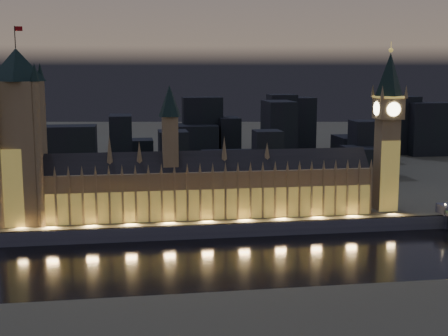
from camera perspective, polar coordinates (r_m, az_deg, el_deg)
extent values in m
plane|color=black|center=(319.24, 0.63, -8.36)|extent=(2000.00, 2000.00, 0.00)
cube|color=#4D4534|center=(826.76, -5.29, 2.84)|extent=(2000.00, 960.00, 8.00)
cube|color=#464457|center=(356.97, -0.45, -5.77)|extent=(2000.00, 2.50, 8.00)
cube|color=olive|center=(372.32, -1.80, -2.30)|extent=(200.08, 20.80, 28.00)
cube|color=#AC923D|center=(363.43, -1.60, -3.39)|extent=(200.00, 0.50, 18.00)
cube|color=black|center=(369.27, -1.82, 0.29)|extent=(200.06, 17.06, 16.26)
cube|color=olive|center=(365.58, -4.94, 2.22)|extent=(9.00, 9.00, 32.00)
cone|color=black|center=(363.35, -5.00, 6.14)|extent=(13.00, 13.00, 18.00)
cube|color=olive|center=(363.62, -17.45, -3.01)|extent=(1.20, 1.20, 28.00)
cone|color=olive|center=(361.07, -17.57, -0.36)|extent=(2.00, 2.00, 6.00)
cube|color=olive|center=(362.55, -16.29, -2.99)|extent=(1.20, 1.20, 28.00)
cone|color=olive|center=(360.00, -16.41, -0.33)|extent=(2.00, 2.00, 6.00)
cube|color=olive|center=(361.64, -15.13, -2.97)|extent=(1.20, 1.20, 28.00)
cone|color=olive|center=(359.08, -15.23, -0.30)|extent=(2.00, 2.00, 6.00)
cube|color=olive|center=(360.88, -13.96, -2.95)|extent=(1.20, 1.20, 28.00)
cone|color=olive|center=(358.32, -14.06, -0.27)|extent=(2.00, 2.00, 6.00)
cube|color=olive|center=(360.26, -12.79, -2.92)|extent=(1.20, 1.20, 28.00)
cone|color=olive|center=(357.70, -12.88, -0.24)|extent=(2.00, 2.00, 6.00)
cube|color=olive|center=(359.80, -11.61, -2.90)|extent=(1.20, 1.20, 28.00)
cone|color=olive|center=(357.23, -11.69, -0.21)|extent=(2.00, 2.00, 6.00)
cube|color=olive|center=(359.49, -10.43, -2.87)|extent=(1.20, 1.20, 28.00)
cone|color=olive|center=(356.92, -10.51, -0.18)|extent=(2.00, 2.00, 6.00)
cube|color=olive|center=(359.33, -9.25, -2.84)|extent=(1.20, 1.20, 28.00)
cone|color=olive|center=(356.76, -9.32, -0.15)|extent=(2.00, 2.00, 6.00)
cube|color=olive|center=(359.33, -8.06, -2.81)|extent=(1.20, 1.20, 28.00)
cone|color=olive|center=(356.76, -8.13, -0.12)|extent=(2.00, 2.00, 6.00)
cube|color=olive|center=(359.48, -6.88, -2.78)|extent=(1.20, 1.20, 28.00)
cone|color=olive|center=(356.91, -6.94, -0.09)|extent=(2.00, 2.00, 6.00)
cube|color=olive|center=(359.78, -5.70, -2.75)|extent=(1.20, 1.20, 28.00)
cone|color=olive|center=(357.21, -5.75, -0.07)|extent=(2.00, 2.00, 6.00)
cube|color=olive|center=(360.23, -4.52, -2.72)|extent=(1.20, 1.20, 28.00)
cone|color=olive|center=(357.67, -4.57, -0.04)|extent=(2.00, 2.00, 6.00)
cube|color=olive|center=(360.84, -3.35, -2.69)|extent=(1.20, 1.20, 28.00)
cone|color=olive|center=(358.27, -3.39, -0.01)|extent=(2.00, 2.00, 6.00)
cube|color=olive|center=(361.59, -2.18, -2.65)|extent=(1.20, 1.20, 28.00)
cone|color=olive|center=(359.04, -2.21, 0.02)|extent=(2.00, 2.00, 6.00)
cube|color=olive|center=(362.50, -1.02, -2.62)|extent=(1.20, 1.20, 28.00)
cone|color=olive|center=(359.95, -1.04, 0.05)|extent=(2.00, 2.00, 6.00)
cube|color=olive|center=(363.55, 0.14, -2.58)|extent=(1.20, 1.20, 28.00)
cone|color=olive|center=(361.01, 0.13, 0.08)|extent=(2.00, 2.00, 6.00)
cube|color=olive|center=(364.75, 1.29, -2.54)|extent=(1.20, 1.20, 28.00)
cone|color=olive|center=(362.22, 1.29, 0.11)|extent=(2.00, 2.00, 6.00)
cube|color=olive|center=(366.10, 2.43, -2.50)|extent=(1.20, 1.20, 28.00)
cone|color=olive|center=(363.57, 2.43, 0.14)|extent=(2.00, 2.00, 6.00)
cube|color=olive|center=(367.59, 3.57, -2.46)|extent=(1.20, 1.20, 28.00)
cone|color=olive|center=(365.08, 3.57, 0.17)|extent=(2.00, 2.00, 6.00)
cube|color=olive|center=(369.22, 4.69, -2.42)|extent=(1.20, 1.20, 28.00)
cone|color=olive|center=(366.72, 4.71, 0.20)|extent=(2.00, 2.00, 6.00)
cube|color=olive|center=(371.00, 5.81, -2.38)|extent=(1.20, 1.20, 28.00)
cone|color=olive|center=(368.51, 5.83, 0.22)|extent=(2.00, 2.00, 6.00)
cube|color=olive|center=(372.91, 6.91, -2.34)|extent=(1.20, 1.20, 28.00)
cone|color=olive|center=(370.43, 6.93, 0.25)|extent=(2.00, 2.00, 6.00)
cube|color=olive|center=(374.96, 8.00, -2.30)|extent=(1.20, 1.20, 28.00)
cone|color=olive|center=(372.50, 8.03, 0.28)|extent=(2.00, 2.00, 6.00)
cube|color=olive|center=(377.15, 9.08, -2.26)|extent=(1.20, 1.20, 28.00)
cone|color=olive|center=(374.70, 9.12, 0.30)|extent=(2.00, 2.00, 6.00)
cube|color=olive|center=(379.46, 10.14, -2.22)|extent=(1.20, 1.20, 28.00)
cone|color=olive|center=(377.03, 10.19, 0.33)|extent=(2.00, 2.00, 6.00)
cube|color=olive|center=(381.91, 11.20, -2.18)|extent=(1.20, 1.20, 28.00)
cone|color=olive|center=(379.49, 11.25, 0.36)|extent=(2.00, 2.00, 6.00)
cube|color=olive|center=(384.48, 12.23, -2.14)|extent=(1.20, 1.20, 28.00)
cone|color=olive|center=(382.08, 12.29, 0.38)|extent=(2.00, 2.00, 6.00)
cube|color=olive|center=(387.18, 13.26, -2.09)|extent=(1.20, 1.20, 28.00)
cone|color=olive|center=(384.79, 13.32, 0.41)|extent=(2.00, 2.00, 6.00)
cone|color=olive|center=(365.32, -10.42, 1.62)|extent=(4.40, 4.40, 18.00)
cone|color=olive|center=(365.48, -7.75, 1.38)|extent=(4.40, 4.40, 14.00)
cone|color=olive|center=(369.60, 0.02, 1.71)|extent=(4.40, 4.40, 16.00)
cone|color=olive|center=(374.70, 3.96, 1.48)|extent=(4.40, 4.40, 12.00)
cube|color=olive|center=(370.15, -18.06, 1.31)|extent=(25.16, 25.16, 80.60)
cube|color=#AC923D|center=(362.14, -18.19, -1.81)|extent=(22.00, 0.50, 44.00)
cone|color=black|center=(366.92, -18.45, 8.95)|extent=(31.68, 31.68, 18.00)
cylinder|color=black|center=(367.25, -18.57, 11.29)|extent=(0.50, 0.50, 12.00)
cube|color=#AB0F14|center=(367.12, -18.27, 12.01)|extent=(4.00, 0.15, 2.50)
cylinder|color=olive|center=(382.80, -19.43, 1.49)|extent=(4.40, 4.40, 80.60)
cone|color=black|center=(379.70, -19.80, 8.27)|extent=(5.20, 5.20, 10.00)
cylinder|color=olive|center=(357.73, -16.60, 1.11)|extent=(4.40, 4.40, 80.60)
cone|color=black|center=(354.40, -16.94, 8.38)|extent=(5.20, 5.20, 10.00)
cylinder|color=olive|center=(379.34, -16.16, 1.58)|extent=(4.40, 4.40, 80.60)
cone|color=black|center=(376.20, -16.47, 8.43)|extent=(5.20, 5.20, 10.00)
cube|color=olive|center=(399.59, 14.60, 0.30)|extent=(12.03, 12.03, 56.84)
cube|color=#AC923D|center=(395.02, 14.91, -0.76)|extent=(12.00, 0.50, 44.00)
cube|color=olive|center=(395.80, 14.81, 5.29)|extent=(15.00, 15.00, 12.82)
cube|color=#F2C64C|center=(395.41, 14.85, 6.30)|extent=(15.75, 15.75, 1.20)
cone|color=black|center=(394.99, 14.93, 8.27)|extent=(18.00, 18.00, 26.00)
sphere|color=#F2C64C|center=(395.07, 15.02, 10.37)|extent=(2.80, 2.80, 2.80)
cylinder|color=#F2C64C|center=(395.13, 15.04, 10.74)|extent=(0.40, 0.40, 5.00)
cylinder|color=#FFF2BF|center=(388.73, 15.26, 5.20)|extent=(8.40, 0.50, 8.40)
cylinder|color=#FFF2BF|center=(402.90, 14.37, 5.37)|extent=(8.40, 0.50, 8.40)
cylinder|color=#FFF2BF|center=(392.77, 13.76, 5.30)|extent=(0.50, 8.40, 8.40)
cylinder|color=#FFF2BF|center=(398.96, 15.83, 5.28)|extent=(0.50, 8.40, 8.40)
cone|color=olive|center=(385.41, 14.29, 6.76)|extent=(2.60, 2.60, 8.00)
cone|color=olive|center=(399.25, 13.44, 6.87)|extent=(2.60, 2.60, 8.00)
cone|color=olive|center=(391.51, 16.32, 6.71)|extent=(2.60, 2.60, 8.00)
cone|color=olive|center=(405.14, 15.42, 6.83)|extent=(2.60, 2.60, 8.00)
cylinder|color=black|center=(397.08, 19.57, -3.48)|extent=(0.30, 0.30, 4.40)
sphere|color=#FFD88C|center=(396.60, 19.58, -3.15)|extent=(1.00, 1.00, 1.00)
cube|color=black|center=(445.07, 1.91, -0.71)|extent=(19.03, 19.80, 22.91)
cube|color=black|center=(659.22, 18.26, 3.41)|extent=(42.59, 22.95, 52.78)
cube|color=black|center=(458.35, 3.97, 0.80)|extent=(19.65, 20.18, 42.43)
cube|color=black|center=(598.97, 0.43, 2.73)|extent=(19.44, 30.73, 40.34)
cube|color=black|center=(600.73, -2.00, 3.66)|extent=(37.76, 19.44, 59.43)
cube|color=black|center=(553.49, -9.40, 2.39)|extent=(18.99, 34.57, 46.67)
cube|color=black|center=(463.20, -4.65, 0.84)|extent=(21.11, 25.14, 41.77)
cube|color=black|center=(475.21, -13.84, 1.04)|extent=(38.19, 23.57, 45.50)
cube|color=black|center=(629.61, 12.16, 1.94)|extent=(43.78, 39.06, 20.55)
cube|color=black|center=(626.75, -17.26, 2.53)|extent=(19.72, 40.72, 38.66)
cube|color=black|center=(587.28, -2.86, 2.30)|extent=(44.53, 36.65, 34.44)
cube|color=black|center=(605.08, -8.43, 1.69)|extent=(40.45, 27.15, 19.20)
cube|color=black|center=(565.05, 5.01, 3.19)|extent=(24.63, 41.01, 57.87)
cube|color=black|center=(571.93, -17.64, 1.73)|extent=(18.33, 34.81, 35.44)
cube|color=black|center=(487.51, 0.74, 0.13)|extent=(44.15, 42.43, 22.12)
cube|color=black|center=(532.17, 13.15, 1.87)|extent=(30.39, 22.61, 44.28)
cube|color=black|center=(608.51, 13.31, 2.31)|extent=(28.33, 19.81, 34.58)
cube|color=black|center=(510.75, 12.36, 0.50)|extent=(24.83, 31.49, 24.94)
cube|color=black|center=(628.84, 7.23, 3.79)|extent=(19.19, 29.53, 58.04)
cube|color=black|center=(621.37, 5.28, 3.90)|extent=(26.00, 26.00, 61.13)
cube|color=black|center=(664.27, 16.08, 3.80)|extent=(26.00, 26.00, 58.38)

